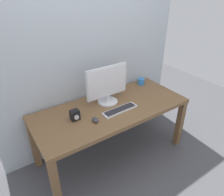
{
  "coord_description": "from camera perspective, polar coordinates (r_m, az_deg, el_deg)",
  "views": [
    {
      "loc": [
        -1.12,
        -1.68,
        1.99
      ],
      "look_at": [
        0.01,
        0.0,
        0.83
      ],
      "focal_mm": 33.55,
      "sensor_mm": 36.0,
      "label": 1
    }
  ],
  "objects": [
    {
      "name": "keyboard_primary",
      "position": [
        2.32,
        2.19,
        -3.27
      ],
      "size": [
        0.42,
        0.12,
        0.02
      ],
      "color": "silver",
      "rests_on": "desk"
    },
    {
      "name": "mouse",
      "position": [
        2.17,
        -4.62,
        -5.9
      ],
      "size": [
        0.08,
        0.11,
        0.03
      ],
      "primitive_type": "ellipsoid",
      "rotation": [
        0.0,
        0.0,
        -0.2
      ],
      "color": "#333338",
      "rests_on": "desk"
    },
    {
      "name": "wall_back",
      "position": [
        2.43,
        -6.05,
        18.09
      ],
      "size": [
        2.42,
        0.04,
        3.0
      ],
      "primitive_type": "cube",
      "color": "#B2BCC6",
      "rests_on": "ground_plane"
    },
    {
      "name": "ground_plane",
      "position": [
        2.83,
        -0.15,
        -14.74
      ],
      "size": [
        6.0,
        6.0,
        0.0
      ],
      "primitive_type": "plane",
      "color": "#4C4C51"
    },
    {
      "name": "desk",
      "position": [
        2.44,
        -0.16,
        -4.28
      ],
      "size": [
        1.78,
        0.76,
        0.71
      ],
      "color": "brown",
      "rests_on": "ground_plane"
    },
    {
      "name": "audio_controller",
      "position": [
        2.2,
        -10.08,
        -4.59
      ],
      "size": [
        0.09,
        0.09,
        0.11
      ],
      "color": "black",
      "rests_on": "desk"
    },
    {
      "name": "monitor",
      "position": [
        2.38,
        -1.33,
        3.62
      ],
      "size": [
        0.52,
        0.23,
        0.45
      ],
      "color": "silver",
      "rests_on": "desk"
    },
    {
      "name": "coffee_mug",
      "position": [
        2.92,
        7.94,
        4.51
      ],
      "size": [
        0.09,
        0.09,
        0.08
      ],
      "primitive_type": "cylinder",
      "color": "#337FD8",
      "rests_on": "desk"
    }
  ]
}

